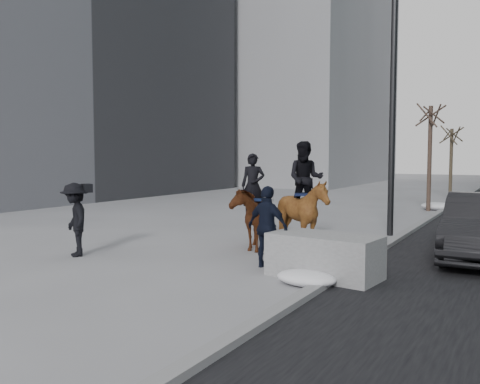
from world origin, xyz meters
The scene contains 12 objects.
ground centered at (0.00, 0.00, 0.00)m, with size 120.00×120.00×0.00m, color gray.
curb centered at (3.00, 10.00, 0.06)m, with size 0.25×90.00×0.12m, color gray.
building_left centered at (-19.00, 10.00, 10.00)m, with size 12.00×26.00×20.00m, color #595960.
planter centered at (2.76, -0.27, 0.43)m, with size 2.13×1.07×0.85m, color #959597.
tree_near centered at (2.40, 13.46, 2.52)m, with size 1.20×1.20×5.04m, color #3A2A22, non-canonical shape.
tree_far centered at (2.40, 20.22, 2.15)m, with size 1.20×1.20×4.30m, color #3A2F22, non-canonical shape.
mounted_left centered at (-0.05, 1.83, 0.91)m, with size 1.53×2.09×2.46m.
mounted_right centered at (1.28, 2.17, 1.11)m, with size 1.86×1.99×2.76m.
feeder centered at (1.40, -0.05, 0.88)m, with size 1.10×0.96×1.75m.
camera_crew centered at (-3.15, -1.19, 0.89)m, with size 1.31×1.17×1.75m.
lamppost centered at (2.60, 5.47, 4.99)m, with size 0.25×3.02×9.09m.
snow_piles centered at (2.70, 8.78, 0.17)m, with size 1.41×15.81×0.36m.
Camera 1 is at (6.22, -9.64, 2.39)m, focal length 38.00 mm.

